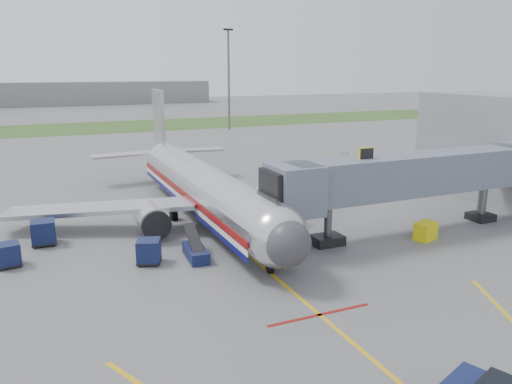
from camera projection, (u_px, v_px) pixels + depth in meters
name	position (u px, v px, depth m)	size (l,w,h in m)	color
ground	(285.00, 285.00, 29.31)	(400.00, 400.00, 0.00)	#565659
grass_strip	(99.00, 127.00, 109.29)	(300.00, 25.00, 0.01)	#2D4C1E
apron_markings	(358.00, 347.00, 22.73)	(21.52, 50.00, 0.01)	gold
airliner	(203.00, 187.00, 42.23)	(32.10, 35.67, 10.25)	silver
jet_bridge	(407.00, 176.00, 37.71)	(25.30, 4.00, 6.90)	slate
light_mast_right	(229.00, 77.00, 103.17)	(2.00, 0.44, 20.40)	#595B60
distant_terminal	(41.00, 94.00, 175.52)	(120.00, 14.00, 8.00)	slate
baggage_cart_a	(43.00, 232.00, 35.90)	(1.72, 1.72, 1.79)	#0D203B
baggage_cart_b	(8.00, 255.00, 31.94)	(1.63, 1.63, 1.54)	#0D203B
baggage_cart_c	(149.00, 251.00, 32.42)	(1.91, 1.91, 1.61)	#0D203B
belt_loader	(196.00, 252.00, 33.41)	(1.42, 3.82, 1.83)	#0D203B
ground_power_cart	(426.00, 231.00, 37.00)	(1.95, 1.61, 1.34)	yellow
ramp_worker	(162.00, 208.00, 42.28)	(0.65, 0.43, 1.78)	#BBCD18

